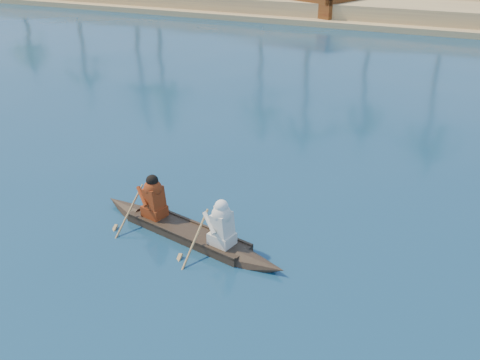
% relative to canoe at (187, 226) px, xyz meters
% --- Properties ---
extents(ground, '(160.00, 160.00, 0.00)m').
position_rel_canoe_xyz_m(ground, '(-6.37, 3.21, -0.27)').
color(ground, '#0B2E4A').
rests_on(ground, ground).
extents(canoe, '(5.09, 1.80, 1.40)m').
position_rel_canoe_xyz_m(canoe, '(0.00, 0.00, 0.00)').
color(canoe, '#32291B').
rests_on(canoe, ground).
extents(barge_mid, '(13.13, 8.67, 2.08)m').
position_rel_canoe_xyz_m(barge_mid, '(-8.71, 30.21, 0.46)').
color(barge_mid, brown).
rests_on(barge_mid, ground).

